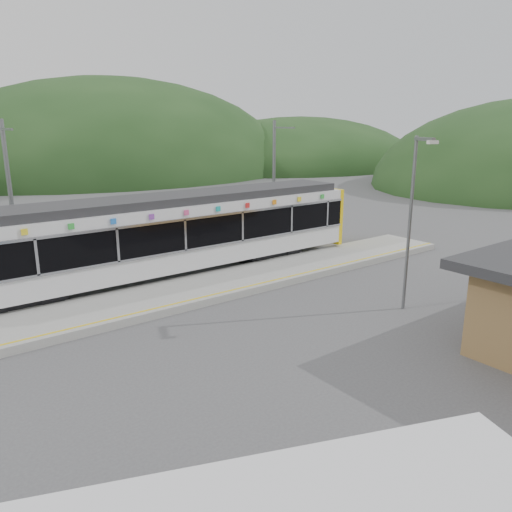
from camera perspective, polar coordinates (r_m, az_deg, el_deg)
ground at (r=19.11m, az=2.07°, el=-5.98°), size 120.00×120.00×0.00m
hills at (r=26.79m, az=5.13°, el=0.10°), size 146.00×149.00×26.00m
platform at (r=21.56m, az=-3.51°, el=-3.12°), size 26.00×3.20×0.30m
yellow_line at (r=20.50m, az=-1.48°, el=-3.61°), size 26.00×0.10×0.01m
train at (r=22.51m, az=-11.01°, el=2.45°), size 20.44×3.01×3.74m
catenary_mast_west at (r=22.97m, az=-26.14°, el=5.48°), size 0.18×1.80×7.00m
catenary_mast_east at (r=29.09m, az=2.10°, el=8.64°), size 0.18×1.80×7.00m
lamp_post at (r=18.84m, az=17.59°, el=5.06°), size 0.51×1.17×6.40m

